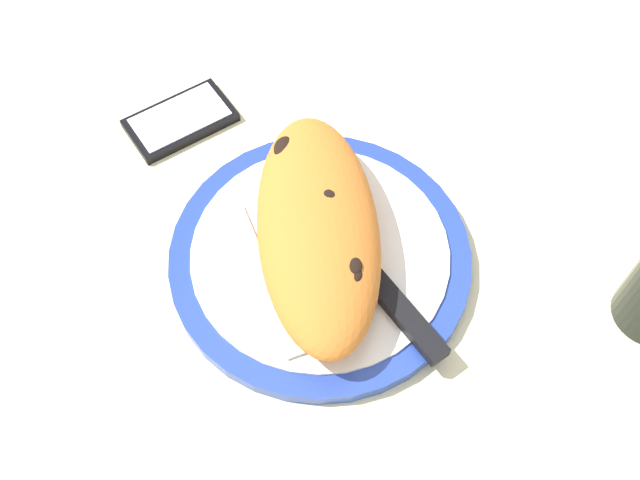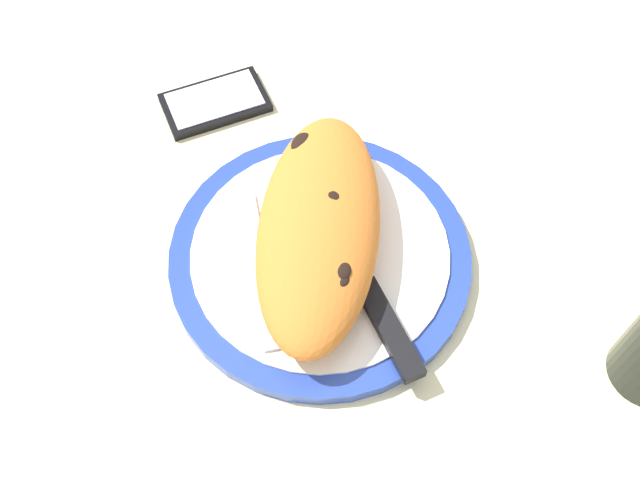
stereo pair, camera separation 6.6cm
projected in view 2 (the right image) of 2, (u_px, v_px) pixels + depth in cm
name	position (u px, v px, depth cm)	size (l,w,h in cm)	color
ground_plane	(320.00, 268.00, 71.12)	(150.00, 150.00, 3.00)	beige
plate	(320.00, 256.00, 69.09)	(28.75, 28.75, 1.83)	#233D99
calzone	(322.00, 227.00, 65.82)	(27.96, 17.97, 6.46)	orange
fork	(265.00, 283.00, 66.28)	(16.68, 2.20, 0.40)	silver
knife	(374.00, 302.00, 64.92)	(22.80, 7.11, 1.20)	silver
smartphone	(215.00, 102.00, 79.76)	(8.64, 12.36, 1.16)	black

